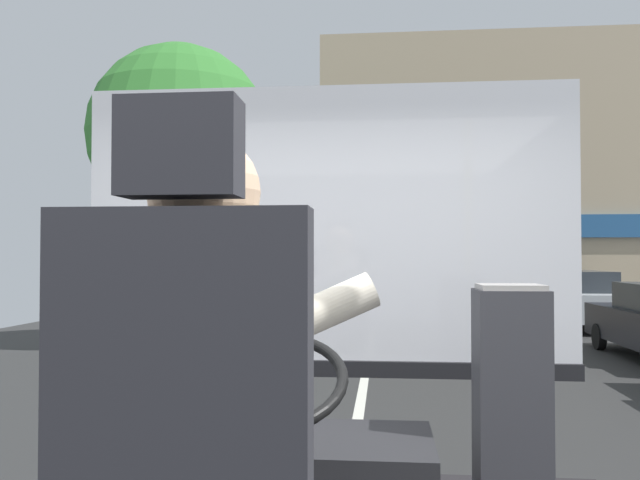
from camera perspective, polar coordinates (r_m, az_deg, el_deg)
The scene contains 8 objects.
ground at distance 10.69m, azimuth 4.01°, elevation -10.92°, with size 18.00×44.00×0.06m.
bus_driver at distance 1.47m, azimuth -9.37°, elevation -11.93°, with size 0.74×0.56×0.82m.
fare_box at distance 2.69m, azimuth 16.06°, elevation -14.08°, with size 0.26×0.25×0.97m.
windshield_panel at distance 3.38m, azimuth 0.63°, elevation -1.90°, with size 2.50×0.08×1.48m.
street_tree at distance 13.32m, azimuth -11.96°, elevation 8.68°, with size 3.51×3.51×5.84m.
shop_building at distance 20.90m, azimuth 16.69°, elevation 4.60°, with size 11.57×4.90×7.85m.
parked_car_silver at distance 17.64m, azimuth 20.63°, elevation -4.68°, with size 1.88×4.42×1.39m.
parked_car_blue at distance 22.02m, azimuth 17.74°, elevation -4.27°, with size 1.78×4.17×1.23m.
Camera 1 is at (0.29, -1.75, 1.73)m, focal length 37.33 mm.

